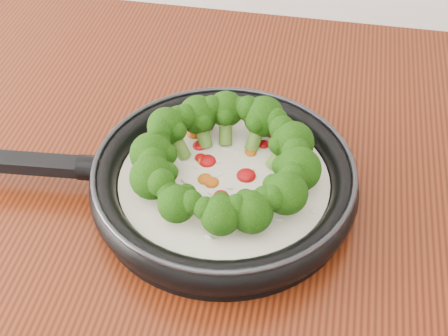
# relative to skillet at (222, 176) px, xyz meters

# --- Properties ---
(skillet) EXTENTS (0.51, 0.34, 0.09)m
(skillet) POSITION_rel_skillet_xyz_m (0.00, 0.00, 0.00)
(skillet) COLOR black
(skillet) RESTS_ON counter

